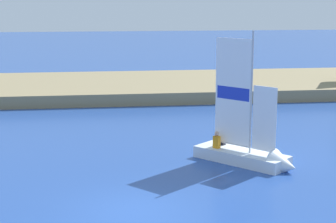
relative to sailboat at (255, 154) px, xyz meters
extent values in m
plane|color=#234793|center=(-5.34, -4.53, -0.46)|extent=(200.00, 200.00, 0.00)
cube|color=#897A56|center=(-5.34, 19.24, -0.05)|extent=(80.00, 11.48, 0.82)
cube|color=silver|center=(-0.43, 0.49, -0.21)|extent=(3.77, 3.99, 0.49)
cone|color=silver|center=(0.93, -1.04, -0.21)|extent=(1.62, 1.60, 1.26)
cylinder|color=#B7B7BC|center=(-0.16, 0.18, 2.58)|extent=(0.08, 0.08, 5.08)
cube|color=white|center=(-0.76, 0.85, 2.52)|extent=(1.22, 1.36, 4.48)
cube|color=#1E33B2|center=(-0.76, 0.85, 2.46)|extent=(1.10, 1.23, 0.54)
cube|color=white|center=(0.27, -0.31, 1.57)|extent=(0.76, 0.84, 2.67)
cylinder|color=#B7B7BC|center=(-0.76, 0.85, 0.25)|extent=(1.24, 1.38, 0.06)
cube|color=orange|center=(-1.38, 1.09, 0.30)|extent=(0.34, 0.34, 0.53)
sphere|color=tan|center=(-1.38, 1.09, 0.68)|extent=(0.20, 0.20, 0.20)
cube|color=#26262D|center=(-1.02, 1.61, 0.30)|extent=(0.34, 0.34, 0.54)
sphere|color=tan|center=(-1.02, 1.61, 0.68)|extent=(0.20, 0.20, 0.20)
camera|label=1|loc=(-6.49, -21.93, 6.42)|focal=60.18mm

